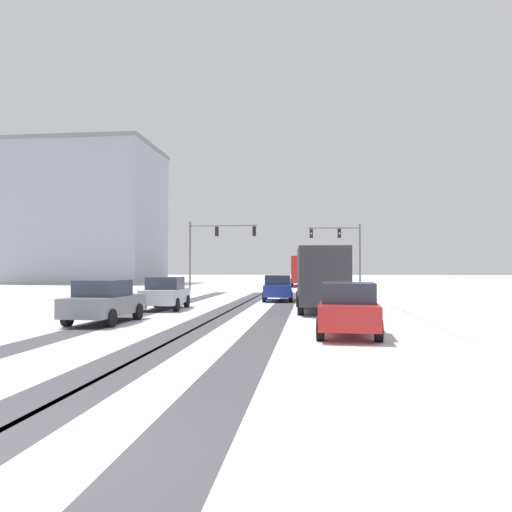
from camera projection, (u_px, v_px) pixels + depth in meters
name	position (u px, v px, depth m)	size (l,w,h in m)	color
ground_plane	(6.00, 458.00, 5.34)	(300.00, 300.00, 0.00)	white
wheel_track_left_lane	(217.00, 313.00, 22.85)	(0.95, 38.52, 0.01)	#4C4C51
wheel_track_right_lane	(232.00, 313.00, 22.77)	(0.77, 38.52, 0.01)	#4C4C51
wheel_track_center	(278.00, 313.00, 22.54)	(1.16, 38.52, 0.01)	#4C4C51
wheel_track_oncoming	(148.00, 312.00, 23.21)	(1.17, 38.52, 0.01)	#4C4C51
sidewalk_kerb_right	(467.00, 318.00, 19.94)	(4.00, 38.52, 0.12)	white
traffic_signal_far_left	(214.00, 241.00, 46.87)	(6.59, 0.38, 6.50)	#56565B
traffic_signal_far_right	(342.00, 243.00, 49.32)	(5.18, 0.73, 6.50)	#56565B
car_black_lead	(318.00, 285.00, 35.65)	(2.01, 4.19, 1.62)	black
car_blue_second	(278.00, 288.00, 31.16)	(1.99, 4.18, 1.62)	#233899
car_silver_third	(166.00, 293.00, 24.72)	(2.00, 4.19, 1.62)	#B7BABF
car_grey_fourth	(104.00, 301.00, 18.52)	(1.91, 4.14, 1.62)	slate
car_red_fifth	(348.00, 309.00, 15.12)	(2.00, 4.19, 1.62)	red
bus_oncoming	(302.00, 269.00, 56.99)	(2.93, 11.07, 3.38)	#B21E1E
box_truck_delivery	(320.00, 277.00, 24.00)	(2.53, 7.48, 3.02)	#233899
office_building_far_left_block	(87.00, 215.00, 68.98)	(19.36, 14.59, 19.06)	#9399A3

